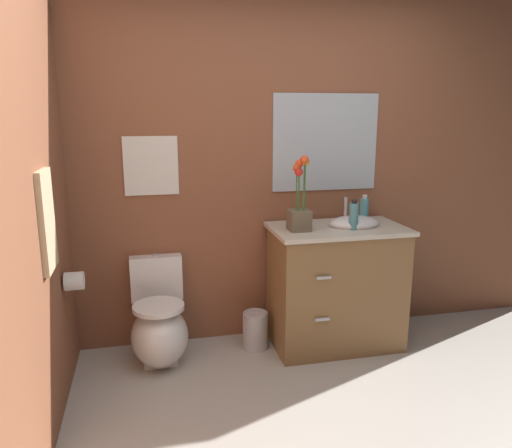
{
  "coord_description": "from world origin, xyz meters",
  "views": [
    {
      "loc": [
        -0.88,
        -1.82,
        1.67
      ],
      "look_at": [
        -0.18,
        1.26,
        0.95
      ],
      "focal_mm": 34.44,
      "sensor_mm": 36.0,
      "label": 1
    }
  ],
  "objects_px": {
    "toilet": "(159,327)",
    "wall_poster": "(151,166)",
    "lotion_bottle": "(354,216)",
    "hanging_towel": "(47,221)",
    "toilet_paper_roll": "(74,281)",
    "trash_bin": "(255,330)",
    "wall_mirror": "(326,143)",
    "soap_bottle": "(364,210)",
    "vanity_cabinet": "(336,285)",
    "flower_vase": "(300,207)"
  },
  "relations": [
    {
      "from": "toilet",
      "to": "wall_poster",
      "type": "relative_size",
      "value": 1.72
    },
    {
      "from": "lotion_bottle",
      "to": "hanging_towel",
      "type": "bearing_deg",
      "value": -167.39
    },
    {
      "from": "lotion_bottle",
      "to": "toilet_paper_roll",
      "type": "xyz_separation_m",
      "value": [
        -1.82,
        -0.07,
        -0.3
      ]
    },
    {
      "from": "toilet",
      "to": "trash_bin",
      "type": "bearing_deg",
      "value": 2.64
    },
    {
      "from": "lotion_bottle",
      "to": "hanging_towel",
      "type": "relative_size",
      "value": 0.4
    },
    {
      "from": "wall_poster",
      "to": "wall_mirror",
      "type": "distance_m",
      "value": 1.27
    },
    {
      "from": "soap_bottle",
      "to": "hanging_towel",
      "type": "xyz_separation_m",
      "value": [
        -2.04,
        -0.62,
        0.15
      ]
    },
    {
      "from": "wall_mirror",
      "to": "soap_bottle",
      "type": "bearing_deg",
      "value": -38.43
    },
    {
      "from": "vanity_cabinet",
      "to": "hanging_towel",
      "type": "height_order",
      "value": "hanging_towel"
    },
    {
      "from": "toilet",
      "to": "toilet_paper_roll",
      "type": "relative_size",
      "value": 6.27
    },
    {
      "from": "toilet",
      "to": "soap_bottle",
      "type": "relative_size",
      "value": 3.46
    },
    {
      "from": "soap_bottle",
      "to": "hanging_towel",
      "type": "relative_size",
      "value": 0.38
    },
    {
      "from": "toilet_paper_roll",
      "to": "lotion_bottle",
      "type": "bearing_deg",
      "value": 2.31
    },
    {
      "from": "vanity_cabinet",
      "to": "toilet_paper_roll",
      "type": "distance_m",
      "value": 1.77
    },
    {
      "from": "soap_bottle",
      "to": "wall_poster",
      "type": "height_order",
      "value": "wall_poster"
    },
    {
      "from": "toilet",
      "to": "wall_mirror",
      "type": "bearing_deg",
      "value": 12.0
    },
    {
      "from": "lotion_bottle",
      "to": "wall_poster",
      "type": "distance_m",
      "value": 1.42
    },
    {
      "from": "toilet",
      "to": "wall_mirror",
      "type": "height_order",
      "value": "wall_mirror"
    },
    {
      "from": "trash_bin",
      "to": "toilet_paper_roll",
      "type": "height_order",
      "value": "toilet_paper_roll"
    },
    {
      "from": "lotion_bottle",
      "to": "wall_mirror",
      "type": "xyz_separation_m",
      "value": [
        -0.07,
        0.39,
        0.47
      ]
    },
    {
      "from": "flower_vase",
      "to": "lotion_bottle",
      "type": "relative_size",
      "value": 2.48
    },
    {
      "from": "soap_bottle",
      "to": "wall_poster",
      "type": "xyz_separation_m",
      "value": [
        -1.5,
        0.19,
        0.33
      ]
    },
    {
      "from": "soap_bottle",
      "to": "hanging_towel",
      "type": "height_order",
      "value": "hanging_towel"
    },
    {
      "from": "flower_vase",
      "to": "hanging_towel",
      "type": "relative_size",
      "value": 0.98
    },
    {
      "from": "soap_bottle",
      "to": "toilet_paper_roll",
      "type": "distance_m",
      "value": 2.03
    },
    {
      "from": "soap_bottle",
      "to": "lotion_bottle",
      "type": "relative_size",
      "value": 0.97
    },
    {
      "from": "flower_vase",
      "to": "lotion_bottle",
      "type": "xyz_separation_m",
      "value": [
        0.37,
        -0.05,
        -0.07
      ]
    },
    {
      "from": "lotion_bottle",
      "to": "flower_vase",
      "type": "bearing_deg",
      "value": 171.74
    },
    {
      "from": "trash_bin",
      "to": "hanging_towel",
      "type": "distance_m",
      "value": 1.67
    },
    {
      "from": "vanity_cabinet",
      "to": "trash_bin",
      "type": "xyz_separation_m",
      "value": [
        -0.58,
        0.06,
        -0.32
      ]
    },
    {
      "from": "lotion_bottle",
      "to": "wall_poster",
      "type": "bearing_deg",
      "value": 163.62
    },
    {
      "from": "vanity_cabinet",
      "to": "hanging_towel",
      "type": "distance_m",
      "value": 1.99
    },
    {
      "from": "hanging_towel",
      "to": "toilet_paper_roll",
      "type": "distance_m",
      "value": 0.57
    },
    {
      "from": "vanity_cabinet",
      "to": "toilet_paper_roll",
      "type": "height_order",
      "value": "vanity_cabinet"
    },
    {
      "from": "vanity_cabinet",
      "to": "hanging_towel",
      "type": "relative_size",
      "value": 2.05
    },
    {
      "from": "soap_bottle",
      "to": "toilet_paper_roll",
      "type": "relative_size",
      "value": 1.81
    },
    {
      "from": "lotion_bottle",
      "to": "wall_poster",
      "type": "height_order",
      "value": "wall_poster"
    },
    {
      "from": "toilet",
      "to": "toilet_paper_roll",
      "type": "distance_m",
      "value": 0.68
    },
    {
      "from": "lotion_bottle",
      "to": "wall_poster",
      "type": "xyz_separation_m",
      "value": [
        -1.33,
        0.39,
        0.33
      ]
    },
    {
      "from": "soap_bottle",
      "to": "wall_mirror",
      "type": "relative_size",
      "value": 0.25
    },
    {
      "from": "wall_mirror",
      "to": "toilet_paper_roll",
      "type": "xyz_separation_m",
      "value": [
        -1.75,
        -0.46,
        -0.77
      ]
    },
    {
      "from": "toilet",
      "to": "lotion_bottle",
      "type": "height_order",
      "value": "lotion_bottle"
    },
    {
      "from": "vanity_cabinet",
      "to": "toilet_paper_roll",
      "type": "relative_size",
      "value": 9.67
    },
    {
      "from": "wall_mirror",
      "to": "toilet",
      "type": "bearing_deg",
      "value": -168.0
    },
    {
      "from": "wall_poster",
      "to": "toilet_paper_roll",
      "type": "distance_m",
      "value": 0.92
    },
    {
      "from": "soap_bottle",
      "to": "lotion_bottle",
      "type": "xyz_separation_m",
      "value": [
        -0.17,
        -0.2,
        0.0
      ]
    },
    {
      "from": "lotion_bottle",
      "to": "hanging_towel",
      "type": "xyz_separation_m",
      "value": [
        -1.87,
        -0.42,
        0.15
      ]
    },
    {
      "from": "flower_vase",
      "to": "toilet_paper_roll",
      "type": "xyz_separation_m",
      "value": [
        -1.45,
        -0.13,
        -0.37
      ]
    },
    {
      "from": "lotion_bottle",
      "to": "vanity_cabinet",
      "type": "bearing_deg",
      "value": 125.15
    },
    {
      "from": "toilet",
      "to": "flower_vase",
      "type": "distance_m",
      "value": 1.25
    }
  ]
}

